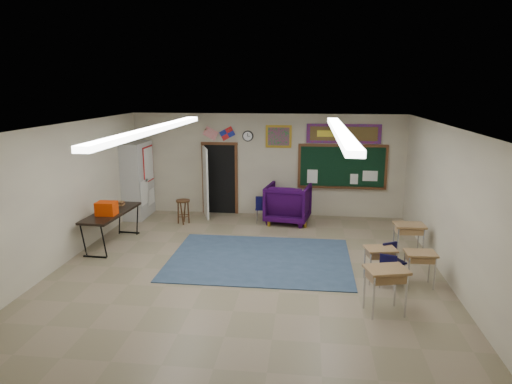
# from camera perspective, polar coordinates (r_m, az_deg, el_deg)

# --- Properties ---
(floor) EXTENTS (9.00, 9.00, 0.00)m
(floor) POSITION_cam_1_polar(r_m,az_deg,el_deg) (9.57, -1.24, -10.09)
(floor) COLOR #84735B
(floor) RESTS_ON ground
(back_wall) EXTENTS (8.00, 0.04, 3.00)m
(back_wall) POSITION_cam_1_polar(r_m,az_deg,el_deg) (13.46, 1.33, 3.39)
(back_wall) COLOR beige
(back_wall) RESTS_ON floor
(front_wall) EXTENTS (8.00, 0.04, 3.00)m
(front_wall) POSITION_cam_1_polar(r_m,az_deg,el_deg) (4.94, -8.65, -14.40)
(front_wall) COLOR beige
(front_wall) RESTS_ON floor
(left_wall) EXTENTS (0.04, 9.00, 3.00)m
(left_wall) POSITION_cam_1_polar(r_m,az_deg,el_deg) (10.41, -23.67, -0.62)
(left_wall) COLOR beige
(left_wall) RESTS_ON floor
(right_wall) EXTENTS (0.04, 9.00, 3.00)m
(right_wall) POSITION_cam_1_polar(r_m,az_deg,el_deg) (9.43, 23.58, -1.94)
(right_wall) COLOR beige
(right_wall) RESTS_ON floor
(ceiling) EXTENTS (8.00, 9.00, 0.04)m
(ceiling) POSITION_cam_1_polar(r_m,az_deg,el_deg) (8.83, -1.34, 8.10)
(ceiling) COLOR silver
(ceiling) RESTS_ON back_wall
(area_rug) EXTENTS (4.00, 3.00, 0.02)m
(area_rug) POSITION_cam_1_polar(r_m,az_deg,el_deg) (10.28, 0.49, -8.35)
(area_rug) COLOR #364A67
(area_rug) RESTS_ON floor
(fluorescent_strips) EXTENTS (3.86, 6.00, 0.10)m
(fluorescent_strips) POSITION_cam_1_polar(r_m,az_deg,el_deg) (8.84, -1.34, 7.72)
(fluorescent_strips) COLOR white
(fluorescent_strips) RESTS_ON ceiling
(doorway) EXTENTS (1.10, 0.89, 2.16)m
(doorway) POSITION_cam_1_polar(r_m,az_deg,el_deg) (13.62, -5.05, 1.56)
(doorway) COLOR black
(doorway) RESTS_ON back_wall
(chalkboard) EXTENTS (2.55, 0.14, 1.30)m
(chalkboard) POSITION_cam_1_polar(r_m,az_deg,el_deg) (13.41, 10.72, 2.97)
(chalkboard) COLOR #542E18
(chalkboard) RESTS_ON back_wall
(bulletin_board) EXTENTS (2.10, 0.05, 0.55)m
(bulletin_board) POSITION_cam_1_polar(r_m,az_deg,el_deg) (13.29, 10.90, 7.17)
(bulletin_board) COLOR #A80E1B
(bulletin_board) RESTS_ON back_wall
(framed_art_print) EXTENTS (0.75, 0.05, 0.65)m
(framed_art_print) POSITION_cam_1_polar(r_m,az_deg,el_deg) (13.29, 2.85, 6.95)
(framed_art_print) COLOR #A78020
(framed_art_print) RESTS_ON back_wall
(wall_clock) EXTENTS (0.32, 0.05, 0.32)m
(wall_clock) POSITION_cam_1_polar(r_m,az_deg,el_deg) (13.38, -1.03, 7.01)
(wall_clock) COLOR black
(wall_clock) RESTS_ON back_wall
(wall_flags) EXTENTS (1.16, 0.06, 0.70)m
(wall_flags) POSITION_cam_1_polar(r_m,az_deg,el_deg) (13.47, -4.66, 7.57)
(wall_flags) COLOR red
(wall_flags) RESTS_ON back_wall
(storage_cabinet) EXTENTS (0.59, 1.25, 2.20)m
(storage_cabinet) POSITION_cam_1_polar(r_m,az_deg,el_deg) (13.76, -14.53, 1.48)
(storage_cabinet) COLOR #ADACA8
(storage_cabinet) RESTS_ON floor
(wingback_armchair) EXTENTS (1.35, 1.37, 1.09)m
(wingback_armchair) POSITION_cam_1_polar(r_m,az_deg,el_deg) (12.89, 4.02, -1.41)
(wingback_armchair) COLOR #20042F
(wingback_armchair) RESTS_ON floor
(student_chair_reading) EXTENTS (0.41, 0.41, 0.80)m
(student_chair_reading) POSITION_cam_1_polar(r_m,az_deg,el_deg) (12.84, 0.82, -2.12)
(student_chair_reading) COLOR black
(student_chair_reading) RESTS_ON floor
(student_chair_desk_a) EXTENTS (0.44, 0.44, 0.70)m
(student_chair_desk_a) POSITION_cam_1_polar(r_m,az_deg,el_deg) (9.19, 16.26, -9.30)
(student_chair_desk_a) COLOR black
(student_chair_desk_a) RESTS_ON floor
(student_chair_desk_b) EXTENTS (0.50, 0.50, 0.74)m
(student_chair_desk_b) POSITION_cam_1_polar(r_m,az_deg,el_deg) (9.51, 16.87, -8.43)
(student_chair_desk_b) COLOR black
(student_chair_desk_b) RESTS_ON floor
(student_desk_front_left) EXTENTS (0.65, 0.54, 0.69)m
(student_desk_front_left) POSITION_cam_1_polar(r_m,az_deg,el_deg) (9.37, 15.20, -8.53)
(student_desk_front_left) COLOR #A27B4B
(student_desk_front_left) RESTS_ON floor
(student_desk_front_right) EXTENTS (0.68, 0.52, 0.79)m
(student_desk_front_right) POSITION_cam_1_polar(r_m,az_deg,el_deg) (10.78, 18.52, -5.60)
(student_desk_front_right) COLOR #A27B4B
(student_desk_front_right) RESTS_ON floor
(student_desk_back_left) EXTENTS (0.78, 0.66, 0.81)m
(student_desk_back_left) POSITION_cam_1_polar(r_m,az_deg,el_deg) (8.13, 15.85, -11.49)
(student_desk_back_left) COLOR #A27B4B
(student_desk_back_left) RESTS_ON floor
(student_desk_back_right) EXTENTS (0.59, 0.45, 0.69)m
(student_desk_back_right) POSITION_cam_1_polar(r_m,az_deg,el_deg) (9.39, 19.76, -8.83)
(student_desk_back_right) COLOR #A27B4B
(student_desk_back_right) RESTS_ON floor
(folding_table) EXTENTS (0.78, 2.04, 1.14)m
(folding_table) POSITION_cam_1_polar(r_m,az_deg,el_deg) (11.58, -17.55, -4.17)
(folding_table) COLOR black
(folding_table) RESTS_ON floor
(wooden_stool) EXTENTS (0.38, 0.38, 0.68)m
(wooden_stool) POSITION_cam_1_polar(r_m,az_deg,el_deg) (12.93, -9.07, -2.40)
(wooden_stool) COLOR #442B14
(wooden_stool) RESTS_ON floor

